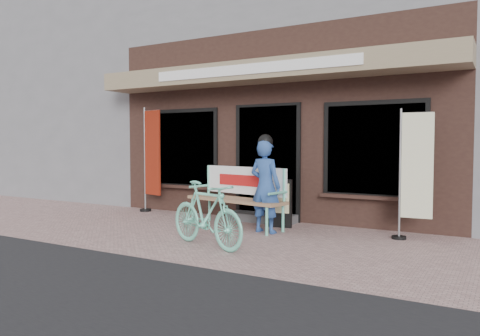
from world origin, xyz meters
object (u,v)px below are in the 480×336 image
Objects in this scene: bicycle at (206,214)px; nobori_red at (151,158)px; bench at (239,192)px; nobori_cream at (414,172)px; menu_stand at (280,203)px; person at (265,184)px.

nobori_red reaches higher than bicycle.
bench is 1.00× the size of nobori_cream.
menu_stand is (3.10, -0.26, -0.71)m from nobori_red.
bicycle is at bearing -145.24° from nobori_cream.
person is at bearing -1.29° from nobori_red.
nobori_red is (-2.86, 2.17, 0.68)m from bicycle.
person is 3.22m from nobori_red.
person reaches higher than bench.
nobori_cream is at bearing 10.72° from nobori_red.
nobori_cream is (5.30, -0.24, -0.12)m from nobori_red.
bench is 1.30× the size of bicycle.
nobori_red is (-3.10, 0.81, 0.36)m from person.
menu_stand is at bearing 176.91° from nobori_cream.
menu_stand is (-2.20, -0.02, -0.59)m from nobori_cream.
bicycle is 0.77× the size of nobori_cream.
nobori_red is (-2.47, 0.56, 0.53)m from bench.
person is 1.05× the size of bicycle.
person is at bearing -98.85° from menu_stand.
person is at bearing -9.95° from bench.
bicycle is 1.92m from menu_stand.
nobori_red is at bearing 178.85° from bench.
bench is 0.90× the size of nobori_red.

